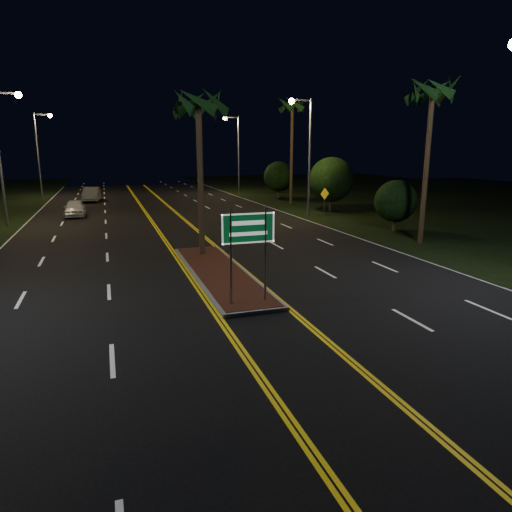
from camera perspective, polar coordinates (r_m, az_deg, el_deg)
name	(u,v)px	position (r m, az deg, el deg)	size (l,w,h in m)	color
ground	(278,338)	(13.16, 2.75, -10.17)	(120.00, 120.00, 0.00)	black
grass_right	(470,203)	(50.23, 25.23, 5.97)	(40.00, 110.00, 0.01)	black
median_island	(219,273)	(19.47, -4.62, -2.15)	(2.25, 10.25, 0.17)	gray
highway_sign	(248,237)	(14.99, -0.97, 2.37)	(1.80, 0.08, 3.20)	gray
streetlight_left_mid	(4,143)	(35.82, -28.99, 12.28)	(1.91, 0.44, 9.00)	gray
streetlight_left_far	(41,145)	(55.62, -25.30, 12.40)	(1.91, 0.44, 9.00)	gray
streetlight_right_mid	(305,144)	(36.49, 6.19, 13.79)	(1.91, 0.44, 9.00)	gray
streetlight_right_far	(235,146)	(55.34, -2.59, 13.61)	(1.91, 0.44, 9.00)	gray
palm_median	(198,104)	(22.30, -7.23, 18.38)	(2.40, 2.40, 8.30)	#382819
palm_right_near	(433,91)	(27.31, 21.22, 18.63)	(2.40, 2.40, 9.30)	#382819
palm_right_far	(292,106)	(44.87, 4.57, 18.15)	(2.40, 2.40, 10.30)	#382819
shrub_near	(396,201)	(31.12, 17.05, 6.57)	(2.70, 2.70, 3.30)	#382819
shrub_mid	(331,180)	(39.84, 9.39, 9.41)	(3.78, 3.78, 4.62)	#382819
shrub_far	(279,177)	(50.72, 2.83, 9.90)	(3.24, 3.24, 3.96)	#382819
car_near	(75,207)	(39.31, -21.72, 5.74)	(1.96, 4.58, 1.53)	silver
car_far	(91,193)	(50.48, -19.90, 7.40)	(2.12, 4.94, 1.65)	#9B9FA4
warning_sign	(325,198)	(37.17, 8.57, 7.19)	(0.89, 0.36, 2.24)	gray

